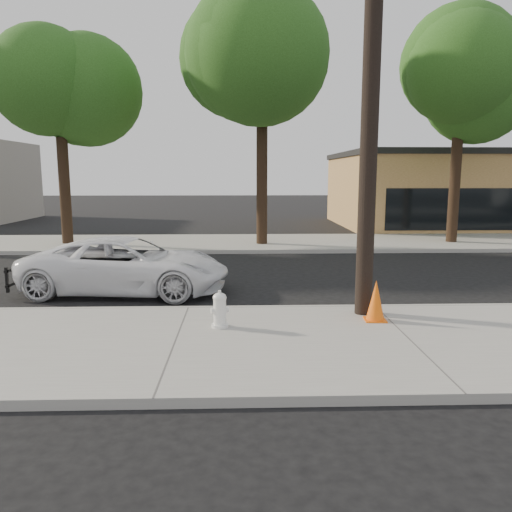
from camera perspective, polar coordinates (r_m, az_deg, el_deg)
name	(u,v)px	position (r m, az deg, el deg)	size (l,w,h in m)	color
ground	(197,291)	(12.83, -6.77, -4.00)	(120.00, 120.00, 0.00)	black
near_sidewalk	(175,345)	(8.70, -9.21, -10.02)	(90.00, 4.40, 0.15)	gray
far_sidewalk	(214,243)	(21.16, -4.84, 1.49)	(90.00, 5.00, 0.15)	gray
curb_near	(188,310)	(10.79, -7.73, -6.17)	(90.00, 0.12, 0.16)	#9E9B93
building_main	(498,191)	(32.12, 25.97, 6.69)	(18.00, 10.00, 4.00)	#A27443
utility_pole	(371,80)	(10.21, 13.03, 19.01)	(1.40, 0.34, 9.00)	black
tree_b	(62,91)	(21.87, -21.25, 17.13)	(4.34, 4.20, 8.45)	black
tree_c	(268,70)	(20.50, 1.37, 20.46)	(4.96, 4.80, 9.55)	black
tree_d	(467,87)	(22.59, 22.99, 17.31)	(4.50, 4.35, 8.75)	black
police_cruiser	(127,265)	(12.84, -14.50, -1.04)	(2.32, 5.03, 1.40)	white
fire_hydrant	(220,310)	(9.25, -4.16, -6.23)	(0.35, 0.31, 0.65)	white
traffic_cone	(376,301)	(9.90, 13.52, -5.03)	(0.43, 0.43, 0.79)	#FF640D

